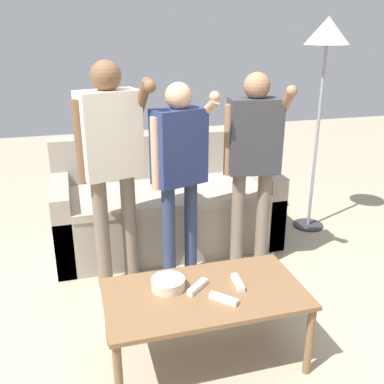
{
  "coord_description": "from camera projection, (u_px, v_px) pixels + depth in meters",
  "views": [
    {
      "loc": [
        -0.6,
        -2.04,
        1.79
      ],
      "look_at": [
        0.08,
        0.37,
        0.85
      ],
      "focal_mm": 41.02,
      "sensor_mm": 36.0,
      "label": 1
    }
  ],
  "objects": [
    {
      "name": "coffee_table",
      "position": [
        205.0,
        300.0,
        2.4
      ],
      "size": [
        1.09,
        0.59,
        0.44
      ],
      "color": "brown",
      "rests_on": "ground"
    },
    {
      "name": "snack_bowl",
      "position": [
        168.0,
        284.0,
        2.4
      ],
      "size": [
        0.19,
        0.19,
        0.06
      ],
      "primitive_type": "cylinder",
      "color": "beige",
      "rests_on": "coffee_table"
    },
    {
      "name": "game_remote_wand_spare",
      "position": [
        224.0,
        299.0,
        2.29
      ],
      "size": [
        0.13,
        0.14,
        0.03
      ],
      "color": "white",
      "rests_on": "coffee_table"
    },
    {
      "name": "game_remote_wand_near",
      "position": [
        197.0,
        287.0,
        2.4
      ],
      "size": [
        0.14,
        0.13,
        0.03
      ],
      "color": "white",
      "rests_on": "coffee_table"
    },
    {
      "name": "game_remote_nunchuk",
      "position": [
        169.0,
        289.0,
        2.36
      ],
      "size": [
        0.06,
        0.09,
        0.05
      ],
      "color": "white",
      "rests_on": "coffee_table"
    },
    {
      "name": "player_left",
      "position": [
        111.0,
        152.0,
        2.94
      ],
      "size": [
        0.52,
        0.36,
        1.6
      ],
      "color": "#756656",
      "rests_on": "ground"
    },
    {
      "name": "ground_plane",
      "position": [
        196.0,
        347.0,
        2.62
      ],
      "size": [
        12.0,
        12.0,
        0.0
      ],
      "primitive_type": "plane",
      "color": "tan"
    },
    {
      "name": "couch",
      "position": [
        165.0,
        207.0,
        3.84
      ],
      "size": [
        1.86,
        0.87,
        0.91
      ],
      "color": "#9E9384",
      "rests_on": "ground"
    },
    {
      "name": "player_center",
      "position": [
        179.0,
        162.0,
        3.04
      ],
      "size": [
        0.47,
        0.29,
        1.46
      ],
      "color": "#2D3856",
      "rests_on": "ground"
    },
    {
      "name": "game_remote_wand_far",
      "position": [
        238.0,
        282.0,
        2.44
      ],
      "size": [
        0.05,
        0.16,
        0.03
      ],
      "color": "white",
      "rests_on": "coffee_table"
    },
    {
      "name": "floor_lamp",
      "position": [
        326.0,
        46.0,
        3.64
      ],
      "size": [
        0.37,
        0.37,
        1.88
      ],
      "color": "#2D2D33",
      "rests_on": "ground"
    },
    {
      "name": "player_right",
      "position": [
        254.0,
        151.0,
        3.18
      ],
      "size": [
        0.44,
        0.36,
        1.51
      ],
      "color": "#756656",
      "rests_on": "ground"
    }
  ]
}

